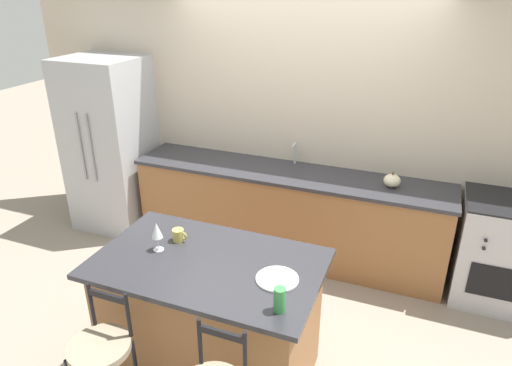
# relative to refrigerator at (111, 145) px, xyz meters

# --- Properties ---
(ground_plane) EXTENTS (18.00, 18.00, 0.00)m
(ground_plane) POSITION_rel_refrigerator_xyz_m (2.00, -0.28, -0.94)
(ground_plane) COLOR gray
(wall_back) EXTENTS (6.00, 0.07, 2.70)m
(wall_back) POSITION_rel_refrigerator_xyz_m (2.00, 0.39, 0.41)
(wall_back) COLOR beige
(wall_back) RESTS_ON ground_plane
(back_counter) EXTENTS (3.08, 0.65, 0.91)m
(back_counter) POSITION_rel_refrigerator_xyz_m (2.00, 0.08, -0.48)
(back_counter) COLOR #936038
(back_counter) RESTS_ON ground_plane
(sink_faucet) EXTENTS (0.02, 0.13, 0.22)m
(sink_faucet) POSITION_rel_refrigerator_xyz_m (2.00, 0.27, 0.11)
(sink_faucet) COLOR #ADAFB5
(sink_faucet) RESTS_ON back_counter
(kitchen_island) EXTENTS (1.48, 0.90, 0.94)m
(kitchen_island) POSITION_rel_refrigerator_xyz_m (1.99, -1.61, -0.47)
(kitchen_island) COLOR #936038
(kitchen_island) RESTS_ON ground_plane
(refrigerator) EXTENTS (0.80, 0.76, 1.88)m
(refrigerator) POSITION_rel_refrigerator_xyz_m (0.00, 0.00, 0.00)
(refrigerator) COLOR #ADAFB5
(refrigerator) RESTS_ON ground_plane
(oven_range) EXTENTS (0.77, 0.65, 0.95)m
(oven_range) POSITION_rel_refrigerator_xyz_m (3.96, 0.05, -0.47)
(oven_range) COLOR #B7B7BC
(oven_range) RESTS_ON ground_plane
(bar_stool_near) EXTENTS (0.36, 0.36, 1.00)m
(bar_stool_near) POSITION_rel_refrigerator_xyz_m (1.62, -2.27, -0.38)
(bar_stool_near) COLOR black
(bar_stool_near) RESTS_ON ground_plane
(dinner_plate) EXTENTS (0.26, 0.26, 0.02)m
(dinner_plate) POSITION_rel_refrigerator_xyz_m (2.48, -1.63, 0.01)
(dinner_plate) COLOR white
(dinner_plate) RESTS_ON kitchen_island
(wine_glass) EXTENTS (0.07, 0.07, 0.21)m
(wine_glass) POSITION_rel_refrigerator_xyz_m (1.62, -1.61, 0.14)
(wine_glass) COLOR white
(wine_glass) RESTS_ON kitchen_island
(coffee_mug) EXTENTS (0.11, 0.08, 0.09)m
(coffee_mug) POSITION_rel_refrigerator_xyz_m (1.69, -1.45, 0.04)
(coffee_mug) COLOR #C1B251
(coffee_mug) RESTS_ON kitchen_island
(tumbler_cup) EXTENTS (0.07, 0.07, 0.15)m
(tumbler_cup) POSITION_rel_refrigerator_xyz_m (2.58, -1.89, 0.07)
(tumbler_cup) COLOR #3D934C
(tumbler_cup) RESTS_ON kitchen_island
(pumpkin_decoration) EXTENTS (0.15, 0.15, 0.14)m
(pumpkin_decoration) POSITION_rel_refrigerator_xyz_m (2.96, 0.07, 0.03)
(pumpkin_decoration) COLOR beige
(pumpkin_decoration) RESTS_ON back_counter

